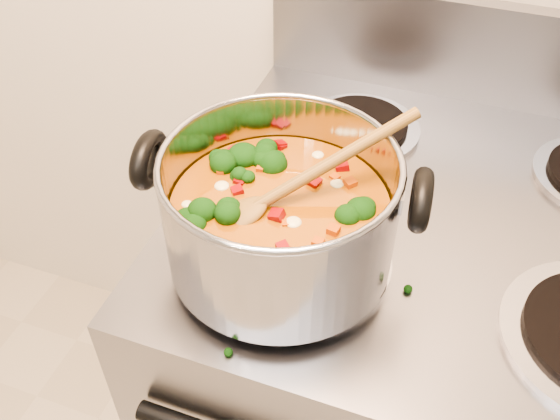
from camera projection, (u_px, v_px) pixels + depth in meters
The scene contains 4 objects.
electric_range at pixel (410, 398), 1.12m from camera, with size 0.72×0.65×1.08m.
stockpot at pixel (280, 215), 0.69m from camera, with size 0.32×0.26×0.16m.
wooden_spoon at pixel (287, 188), 0.67m from camera, with size 0.20×0.18×0.10m.
cooktop_crumbs at pixel (246, 234), 0.78m from camera, with size 0.31×0.29×0.01m.
Camera 1 is at (-0.04, 0.53, 1.48)m, focal length 40.00 mm.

